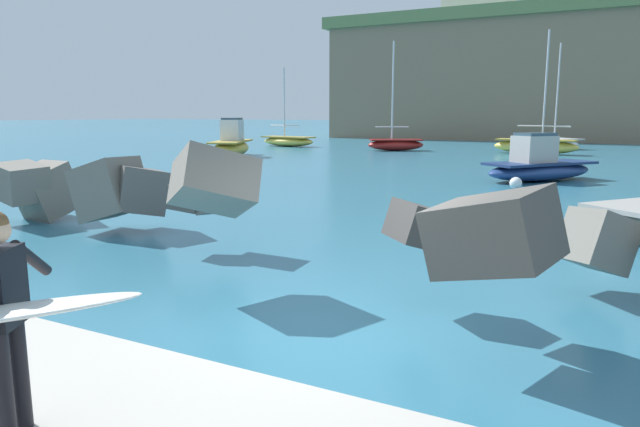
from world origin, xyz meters
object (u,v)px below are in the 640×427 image
Objects in this scene: boat_mid_centre at (550,142)px; mooring_buoy_inner at (516,183)px; surfer_with_board at (0,313)px; boat_mid_right at (288,141)px; boat_far_left at (396,144)px; boat_far_centre at (539,166)px; boat_far_right at (231,145)px; boat_near_right at (535,146)px; station_building_west at (479,1)px.

boat_mid_centre reaches higher than mooring_buoy_inner.
boat_mid_centre is (-0.86, 45.67, -0.80)m from surfer_with_board.
boat_mid_right is at bearing -159.45° from boat_mid_centre.
boat_mid_centre reaches higher than boat_far_left.
surfer_with_board is at bearing -88.92° from boat_mid_centre.
boat_far_left is at bearing 121.65° from mooring_buoy_inner.
surfer_with_board is 0.32× the size of boat_mid_right.
boat_far_centre is 0.90× the size of boat_far_right.
boat_mid_right is (-19.50, -7.31, -0.01)m from boat_mid_centre.
boat_far_right is (-17.80, 27.05, -0.52)m from surfer_with_board.
boat_far_right is at bearing 165.39° from boat_far_centre.
boat_far_centre is (21.46, -16.23, 0.13)m from boat_mid_right.
boat_far_left reaches higher than boat_far_right.
surfer_with_board is at bearing -56.66° from boat_far_right.
boat_far_right is 20.22m from mooring_buoy_inner.
mooring_buoy_inner is at bearing -86.62° from boat_mid_centre.
boat_far_left is at bearing 105.82° from surfer_with_board.
surfer_with_board is 43.44m from boat_mid_right.
boat_mid_centre reaches higher than boat_mid_right.
boat_near_right is 18.23× the size of mooring_buoy_inner.
boat_near_right is 35.04m from station_building_west.
station_building_west is (-10.85, 29.72, 15.05)m from boat_near_right.
boat_mid_centre is at bearing 94.75° from boat_far_centre.
boat_mid_centre is at bearing 20.55° from boat_mid_right.
station_building_west is (-12.61, 49.06, 15.39)m from mooring_buoy_inner.
boat_mid_right is (-20.36, 38.36, -0.81)m from surfer_with_board.
boat_near_right is 1.39× the size of boat_far_right.
boat_far_centre is at bearing 87.16° from surfer_with_board.
boat_near_right reaches higher than boat_far_left.
boat_mid_centre is 0.96× the size of station_building_west.
boat_near_right is at bearing 91.56° from surfer_with_board.
boat_far_right reaches higher than mooring_buoy_inner.
boat_far_left is (-9.70, -8.42, 0.04)m from boat_mid_centre.
boat_near_right is at bearing -69.94° from station_building_west.
surfer_with_board is 0.25× the size of boat_mid_centre.
mooring_buoy_inner is at bearing -96.84° from boat_far_centre.
boat_mid_right is 11.60m from boat_far_right.
boat_far_centre is at bearing 83.16° from mooring_buoy_inner.
mooring_buoy_inner is (0.72, 18.96, -1.06)m from surfer_with_board.
station_building_west is (5.91, 40.97, 14.86)m from boat_far_right.
boat_mid_right is at bearing 102.75° from boat_far_right.
boat_mid_right reaches higher than surfer_with_board.
surfer_with_board reaches higher than mooring_buoy_inner.
boat_near_right is 0.97× the size of station_building_west.
station_building_west is (8.47, 29.66, 15.15)m from boat_mid_right.
boat_mid_right is 1.11× the size of boat_far_right.
station_building_west reaches higher than mooring_buoy_inner.
boat_far_centre is 0.63× the size of station_building_west.
boat_far_right is (-18.90, 4.92, 0.16)m from boat_far_centre.
mooring_buoy_inner is (1.76, -19.34, -0.35)m from boat_near_right.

